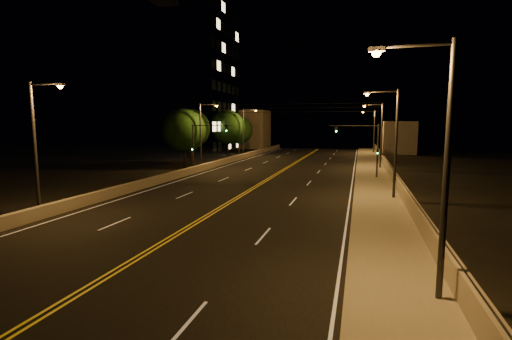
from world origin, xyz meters
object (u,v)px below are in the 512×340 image
(streetlight_6, at_px, (245,129))
(streetlight_4, at_px, (38,140))
(streetlight_3, at_px, (373,129))
(building_tower, at_px, (165,81))
(tree_0, at_px, (184,131))
(tree_2, at_px, (228,127))
(streetlight_5, at_px, (203,131))
(streetlight_0, at_px, (437,156))
(traffic_signal_left, at_px, (201,142))
(streetlight_1, at_px, (392,137))
(tree_1, at_px, (191,129))
(tree_3, at_px, (239,130))
(streetlight_2, at_px, (379,131))
(traffic_signal_right, at_px, (367,144))

(streetlight_6, bearing_deg, streetlight_4, -90.00)
(streetlight_3, relative_size, building_tower, 0.29)
(streetlight_4, distance_m, tree_0, 26.66)
(tree_2, bearing_deg, streetlight_5, -79.15)
(streetlight_0, distance_m, traffic_signal_left, 34.37)
(building_tower, bearing_deg, streetlight_1, -41.91)
(tree_0, bearing_deg, streetlight_0, -52.64)
(streetlight_4, xyz_separation_m, streetlight_6, (0.00, 42.75, 0.00))
(tree_2, bearing_deg, streetlight_0, -63.41)
(streetlight_1, relative_size, streetlight_6, 1.00)
(streetlight_5, xyz_separation_m, tree_1, (-6.07, 9.30, 0.21))
(streetlight_3, distance_m, tree_1, 35.63)
(building_tower, height_order, tree_3, building_tower)
(streetlight_2, distance_m, tree_1, 27.67)
(streetlight_5, bearing_deg, streetlight_0, -55.26)
(traffic_signal_right, height_order, tree_2, tree_2)
(streetlight_4, bearing_deg, traffic_signal_right, 47.62)
(streetlight_0, distance_m, tree_1, 48.65)
(streetlight_3, relative_size, streetlight_4, 1.00)
(streetlight_0, bearing_deg, tree_1, 124.37)
(streetlight_4, bearing_deg, tree_3, 94.15)
(streetlight_1, bearing_deg, tree_1, 139.79)
(streetlight_0, height_order, building_tower, building_tower)
(streetlight_0, xyz_separation_m, traffic_signal_right, (-1.53, 27.73, -1.16))
(tree_2, bearing_deg, tree_1, -103.37)
(traffic_signal_right, height_order, building_tower, building_tower)
(streetlight_4, height_order, traffic_signal_left, streetlight_4)
(streetlight_3, distance_m, streetlight_6, 25.65)
(traffic_signal_right, xyz_separation_m, tree_1, (-25.94, 12.42, 1.36))
(building_tower, height_order, tree_1, building_tower)
(streetlight_0, xyz_separation_m, tree_2, (-25.09, 50.13, 0.35))
(tree_3, bearing_deg, streetlight_6, -64.74)
(tree_1, bearing_deg, building_tower, 133.80)
(tree_0, bearing_deg, streetlight_4, -82.81)
(tree_3, bearing_deg, streetlight_4, -85.85)
(traffic_signal_left, relative_size, tree_0, 0.75)
(streetlight_4, distance_m, building_tower, 48.10)
(streetlight_6, bearing_deg, tree_1, -125.33)
(tree_0, bearing_deg, streetlight_2, 10.14)
(streetlight_4, bearing_deg, tree_0, 97.19)
(building_tower, bearing_deg, streetlight_6, -6.25)
(streetlight_5, bearing_deg, streetlight_2, 15.60)
(building_tower, bearing_deg, traffic_signal_left, -53.07)
(streetlight_0, xyz_separation_m, streetlight_1, (0.00, 16.93, 0.00))
(streetlight_1, distance_m, streetlight_6, 38.31)
(streetlight_4, height_order, traffic_signal_right, streetlight_4)
(streetlight_6, bearing_deg, streetlight_0, -66.28)
(tree_0, xyz_separation_m, tree_1, (-2.73, 7.75, 0.15))
(streetlight_3, relative_size, tree_2, 1.01)
(streetlight_2, distance_m, streetlight_3, 26.01)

